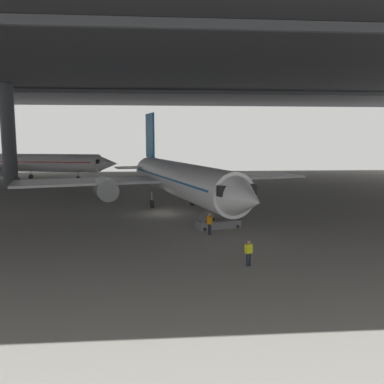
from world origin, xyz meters
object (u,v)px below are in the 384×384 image
at_px(airplane_distant, 32,163).
at_px(crew_worker_near_nose, 249,252).
at_px(boarding_stairs, 219,220).
at_px(airplane_main, 178,179).
at_px(crew_worker_by_stairs, 210,223).
at_px(baggage_tug, 203,193).

bearing_deg(airplane_distant, crew_worker_near_nose, -61.43).
xyz_separation_m(boarding_stairs, crew_worker_near_nose, (0.27, -10.55, 0.17)).
height_order(airplane_main, airplane_distant, airplane_main).
bearing_deg(crew_worker_by_stairs, baggage_tug, 85.18).
relative_size(crew_worker_by_stairs, baggage_tug, 0.71).
height_order(crew_worker_near_nose, baggage_tug, crew_worker_near_nose).
distance_m(boarding_stairs, baggage_tug, 18.46).
bearing_deg(crew_worker_by_stairs, crew_worker_near_nose, -80.21).
bearing_deg(airplane_main, crew_worker_near_nose, -80.26).
relative_size(boarding_stairs, baggage_tug, 1.83).
distance_m(airplane_main, crew_worker_near_nose, 20.26).
bearing_deg(boarding_stairs, crew_worker_by_stairs, -113.46).
height_order(airplane_main, crew_worker_by_stairs, airplane_main).
height_order(airplane_main, crew_worker_near_nose, airplane_main).
bearing_deg(crew_worker_near_nose, crew_worker_by_stairs, 99.79).
bearing_deg(airplane_main, baggage_tug, 67.53).
height_order(crew_worker_by_stairs, baggage_tug, crew_worker_by_stairs).
bearing_deg(airplane_main, airplane_distant, 127.37).
bearing_deg(boarding_stairs, airplane_distant, 123.90).
height_order(boarding_stairs, airplane_distant, airplane_distant).
distance_m(crew_worker_near_nose, crew_worker_by_stairs, 8.11).
xyz_separation_m(crew_worker_by_stairs, baggage_tug, (1.77, 21.00, -0.49)).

